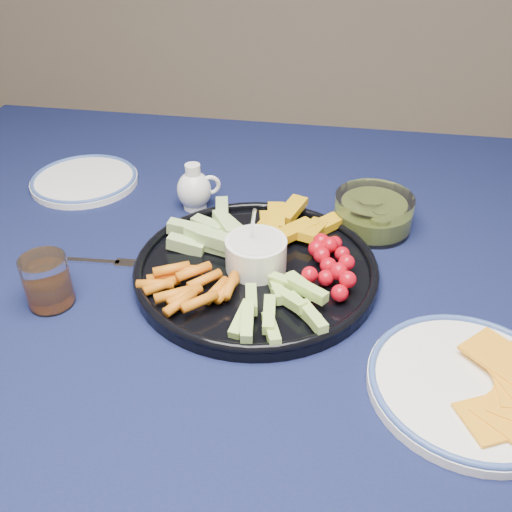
% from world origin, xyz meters
% --- Properties ---
extents(dining_table, '(1.67, 1.07, 0.75)m').
position_xyz_m(dining_table, '(0.00, 0.00, 0.66)').
color(dining_table, '#452717').
rests_on(dining_table, ground).
extents(crudite_platter, '(0.37, 0.37, 0.12)m').
position_xyz_m(crudite_platter, '(-0.07, -0.08, 0.77)').
color(crudite_platter, black).
rests_on(crudite_platter, dining_table).
extents(creamer_pitcher, '(0.08, 0.06, 0.09)m').
position_xyz_m(creamer_pitcher, '(-0.21, 0.11, 0.78)').
color(creamer_pitcher, white).
rests_on(creamer_pitcher, dining_table).
extents(pickle_bowl, '(0.13, 0.13, 0.06)m').
position_xyz_m(pickle_bowl, '(0.11, 0.09, 0.77)').
color(pickle_bowl, white).
rests_on(pickle_bowl, dining_table).
extents(cheese_plate, '(0.24, 0.24, 0.03)m').
position_xyz_m(cheese_plate, '(0.22, -0.26, 0.76)').
color(cheese_plate, white).
rests_on(cheese_plate, dining_table).
extents(juice_tumbler, '(0.07, 0.07, 0.08)m').
position_xyz_m(juice_tumbler, '(-0.35, -0.19, 0.78)').
color(juice_tumbler, white).
rests_on(juice_tumbler, dining_table).
extents(fork_left, '(0.15, 0.02, 0.00)m').
position_xyz_m(fork_left, '(-0.32, -0.09, 0.75)').
color(fork_left, silver).
rests_on(fork_left, dining_table).
extents(fork_right, '(0.18, 0.10, 0.00)m').
position_xyz_m(fork_right, '(0.23, -0.23, 0.75)').
color(fork_right, silver).
rests_on(fork_right, dining_table).
extents(side_plate_extra, '(0.21, 0.21, 0.02)m').
position_xyz_m(side_plate_extra, '(-0.45, 0.16, 0.75)').
color(side_plate_extra, white).
rests_on(side_plate_extra, dining_table).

